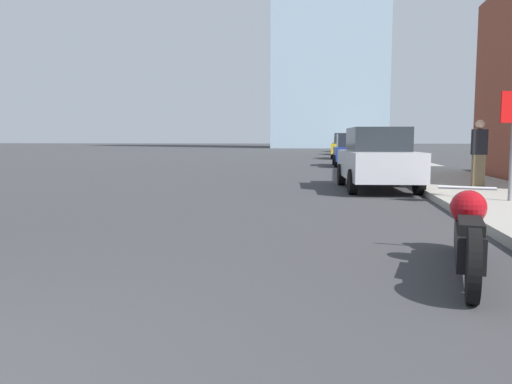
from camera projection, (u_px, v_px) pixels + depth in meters
sidewalk at (378, 156)px, 40.36m from camera, size 2.90×240.00×0.15m
motorcycle at (468, 233)px, 4.99m from camera, size 0.80×2.53×0.81m
parked_car_silver at (377, 159)px, 13.38m from camera, size 2.08×4.34×1.66m
parked_car_blue at (352, 150)px, 25.39m from camera, size 2.03×4.02×1.65m
parked_car_yellow at (347, 146)px, 35.70m from camera, size 2.25×4.42×1.83m
parked_car_black at (343, 145)px, 46.22m from camera, size 1.98×4.35×1.73m
parked_car_white at (341, 144)px, 58.38m from camera, size 1.98×4.45×1.68m
pedestrian at (479, 152)px, 12.63m from camera, size 0.36×0.24×1.69m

